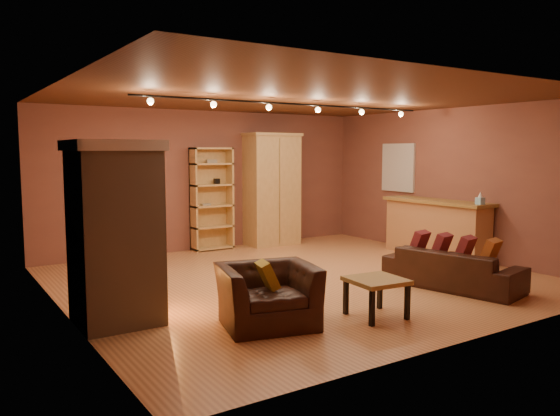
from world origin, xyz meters
TOP-DOWN VIEW (x-y plane):
  - floor at (0.00, 0.00)m, footprint 7.00×7.00m
  - ceiling at (0.00, 0.00)m, footprint 7.00×7.00m
  - back_wall at (0.00, 3.25)m, footprint 7.00×0.02m
  - left_wall at (-3.50, 0.00)m, footprint 0.02×6.50m
  - right_wall at (3.50, 0.00)m, footprint 0.02×6.50m
  - fireplace at (-3.04, -0.60)m, footprint 1.01×0.98m
  - back_window at (-1.30, 3.23)m, footprint 0.56×0.04m
  - bookcase at (-0.03, 3.14)m, footprint 0.85×0.33m
  - armoire at (1.32, 2.95)m, footprint 1.16×0.66m
  - bar_counter at (3.20, 0.11)m, footprint 0.61×2.26m
  - tissue_box at (3.15, -0.88)m, footprint 0.12×0.12m
  - right_window at (3.47, 1.40)m, footprint 0.05×0.90m
  - loveseat at (1.54, -1.66)m, footprint 0.99×2.03m
  - armchair at (-1.63, -1.65)m, footprint 1.21×0.94m
  - coffee_table at (-0.37, -2.09)m, footprint 0.68×0.68m
  - track_rail at (0.00, 0.20)m, footprint 5.20×0.09m

SIDE VIEW (x-z plane):
  - floor at x=0.00m, z-range 0.00..0.00m
  - loveseat at x=1.54m, z-range 0.00..0.79m
  - coffee_table at x=-0.37m, z-range 0.17..0.64m
  - armchair at x=-1.63m, z-range 0.00..0.94m
  - bar_counter at x=3.20m, z-range 0.01..1.09m
  - bookcase at x=-0.03m, z-range 0.02..2.08m
  - fireplace at x=-3.04m, z-range 0.00..2.12m
  - tissue_box at x=3.15m, z-range 1.06..1.28m
  - armoire at x=1.32m, z-range 0.00..2.37m
  - back_wall at x=0.00m, z-range 0.00..2.80m
  - left_wall at x=-3.50m, z-range 0.00..2.80m
  - right_wall at x=3.50m, z-range 0.00..2.80m
  - back_window at x=-1.30m, z-range 1.12..1.98m
  - right_window at x=3.47m, z-range 1.15..2.15m
  - track_rail at x=0.00m, z-range 2.62..2.75m
  - ceiling at x=0.00m, z-range 2.80..2.80m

